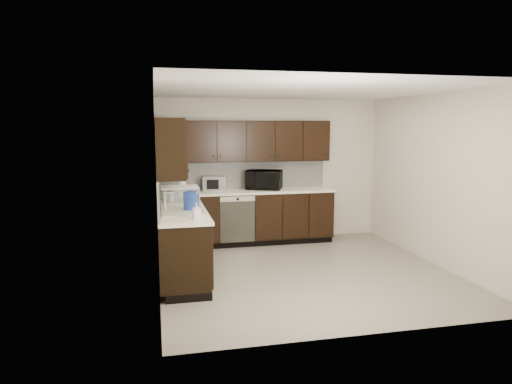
% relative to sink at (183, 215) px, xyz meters
% --- Properties ---
extents(floor, '(4.00, 4.00, 0.00)m').
position_rel_sink_xyz_m(floor, '(1.68, 0.01, -0.88)').
color(floor, gray).
rests_on(floor, ground).
extents(ceiling, '(4.00, 4.00, 0.00)m').
position_rel_sink_xyz_m(ceiling, '(1.68, 0.01, 1.62)').
color(ceiling, white).
rests_on(ceiling, wall_back).
extents(wall_back, '(4.00, 0.02, 2.50)m').
position_rel_sink_xyz_m(wall_back, '(1.68, 2.01, 0.37)').
color(wall_back, beige).
rests_on(wall_back, floor).
extents(wall_left, '(0.02, 4.00, 2.50)m').
position_rel_sink_xyz_m(wall_left, '(-0.32, 0.01, 0.37)').
color(wall_left, beige).
rests_on(wall_left, floor).
extents(wall_right, '(0.02, 4.00, 2.50)m').
position_rel_sink_xyz_m(wall_right, '(3.68, 0.01, 0.37)').
color(wall_right, beige).
rests_on(wall_right, floor).
extents(wall_front, '(4.00, 0.02, 2.50)m').
position_rel_sink_xyz_m(wall_front, '(1.68, -1.99, 0.37)').
color(wall_front, beige).
rests_on(wall_front, floor).
extents(lower_cabinets, '(3.00, 2.80, 0.90)m').
position_rel_sink_xyz_m(lower_cabinets, '(0.67, 1.12, -0.47)').
color(lower_cabinets, black).
rests_on(lower_cabinets, floor).
extents(countertop, '(3.03, 2.83, 0.04)m').
position_rel_sink_xyz_m(countertop, '(0.67, 1.12, 0.04)').
color(countertop, white).
rests_on(countertop, lower_cabinets).
extents(backsplash, '(3.00, 2.80, 0.48)m').
position_rel_sink_xyz_m(backsplash, '(0.46, 1.33, 0.30)').
color(backsplash, silver).
rests_on(backsplash, countertop).
extents(upper_cabinets, '(3.00, 2.80, 0.70)m').
position_rel_sink_xyz_m(upper_cabinets, '(0.58, 1.22, 0.89)').
color(upper_cabinets, black).
rests_on(upper_cabinets, wall_back).
extents(dishwasher, '(0.58, 0.04, 0.78)m').
position_rel_sink_xyz_m(dishwasher, '(0.98, 1.42, -0.33)').
color(dishwasher, beige).
rests_on(dishwasher, lower_cabinets).
extents(sink, '(0.54, 0.82, 0.42)m').
position_rel_sink_xyz_m(sink, '(0.00, 0.00, 0.00)').
color(sink, beige).
rests_on(sink, countertop).
extents(microwave, '(0.71, 0.61, 0.33)m').
position_rel_sink_xyz_m(microwave, '(1.51, 1.76, 0.22)').
color(microwave, black).
rests_on(microwave, countertop).
extents(soap_bottle_a, '(0.10, 0.10, 0.19)m').
position_rel_sink_xyz_m(soap_bottle_a, '(0.13, -0.54, 0.15)').
color(soap_bottle_a, gray).
rests_on(soap_bottle_a, countertop).
extents(soap_bottle_b, '(0.11, 0.11, 0.22)m').
position_rel_sink_xyz_m(soap_bottle_b, '(-0.11, 0.77, 0.17)').
color(soap_bottle_b, gray).
rests_on(soap_bottle_b, countertop).
extents(toaster_oven, '(0.44, 0.36, 0.25)m').
position_rel_sink_xyz_m(toaster_oven, '(0.66, 1.78, 0.18)').
color(toaster_oven, '#B7B7B9').
rests_on(toaster_oven, countertop).
extents(storage_bin, '(0.56, 0.44, 0.20)m').
position_rel_sink_xyz_m(storage_bin, '(0.01, 0.81, 0.16)').
color(storage_bin, silver).
rests_on(storage_bin, countertop).
extents(blue_pitcher, '(0.18, 0.18, 0.26)m').
position_rel_sink_xyz_m(blue_pitcher, '(0.10, -0.04, 0.19)').
color(blue_pitcher, '#103099').
rests_on(blue_pitcher, countertop).
extents(teal_tumbler, '(0.08, 0.08, 0.17)m').
position_rel_sink_xyz_m(teal_tumbler, '(0.19, 1.12, 0.15)').
color(teal_tumbler, '#0E9A94').
rests_on(teal_tumbler, countertop).
extents(paper_towel_roll, '(0.14, 0.14, 0.29)m').
position_rel_sink_xyz_m(paper_towel_roll, '(0.07, 1.36, 0.20)').
color(paper_towel_roll, white).
rests_on(paper_towel_roll, countertop).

